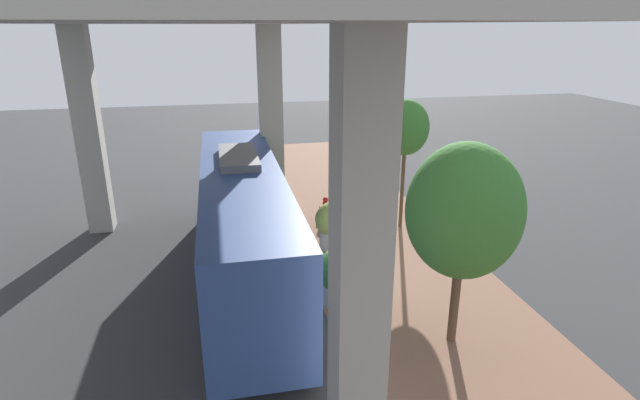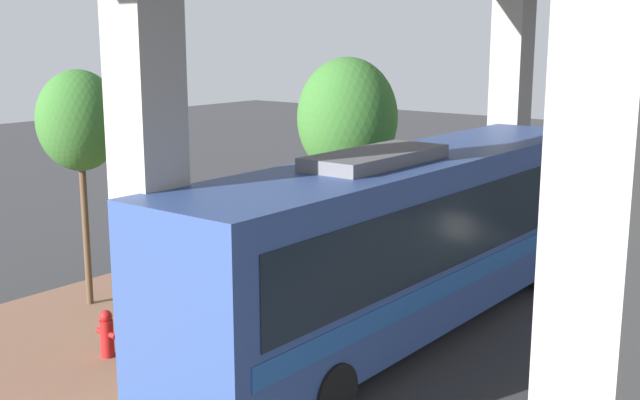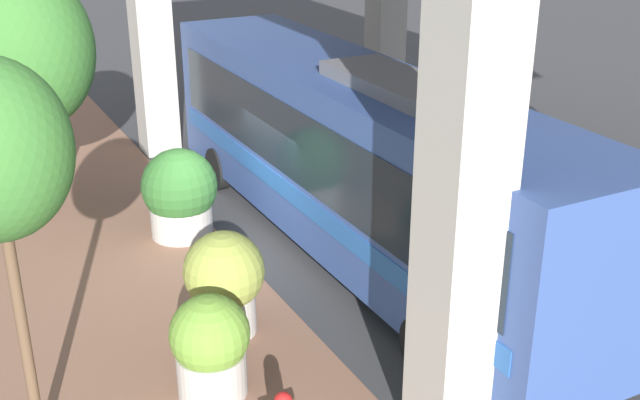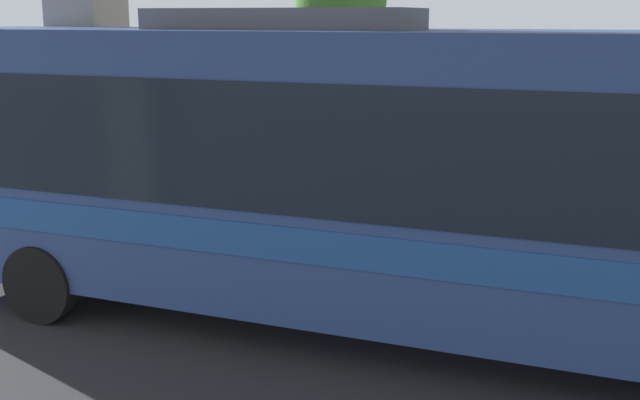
# 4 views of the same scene
# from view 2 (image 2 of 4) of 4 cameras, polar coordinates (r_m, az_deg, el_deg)

# --- Properties ---
(ground_plane) EXTENTS (80.00, 80.00, 0.00)m
(ground_plane) POSITION_cam_2_polar(r_m,az_deg,el_deg) (18.71, 2.88, -6.83)
(ground_plane) COLOR #38383A
(ground_plane) RESTS_ON ground
(sidewalk_strip) EXTENTS (6.00, 40.00, 0.02)m
(sidewalk_strip) POSITION_cam_2_polar(r_m,az_deg,el_deg) (20.49, -4.02, -5.15)
(sidewalk_strip) COLOR #845B47
(sidewalk_strip) RESTS_ON ground
(bus) EXTENTS (2.59, 12.64, 3.86)m
(bus) POSITION_cam_2_polar(r_m,az_deg,el_deg) (16.05, 6.45, -2.28)
(bus) COLOR #334C8C
(bus) RESTS_ON ground
(fire_hydrant) EXTENTS (0.53, 0.25, 0.93)m
(fire_hydrant) POSITION_cam_2_polar(r_m,az_deg,el_deg) (15.66, -14.92, -9.17)
(fire_hydrant) COLOR #B21919
(fire_hydrant) RESTS_ON ground
(planter_front) EXTENTS (1.31, 1.31, 1.78)m
(planter_front) POSITION_cam_2_polar(r_m,az_deg,el_deg) (17.14, -5.91, -5.34)
(planter_front) COLOR #ADA89E
(planter_front) RESTS_ON ground
(planter_middle) EXTENTS (1.54, 1.54, 1.86)m
(planter_middle) POSITION_cam_2_polar(r_m,az_deg,el_deg) (19.71, 3.18, -3.08)
(planter_middle) COLOR #ADA89E
(planter_middle) RESTS_ON ground
(planter_back) EXTENTS (1.15, 1.15, 1.59)m
(planter_back) POSITION_cam_2_polar(r_m,az_deg,el_deg) (16.78, -11.35, -6.38)
(planter_back) COLOR #ADA89E
(planter_back) RESTS_ON ground
(street_tree_near) EXTENTS (1.81, 1.81, 5.22)m
(street_tree_near) POSITION_cam_2_polar(r_m,az_deg,el_deg) (18.00, -16.75, 5.36)
(street_tree_near) COLOR brown
(street_tree_near) RESTS_ON ground
(street_tree_far) EXTENTS (2.81, 2.81, 5.34)m
(street_tree_far) POSITION_cam_2_polar(r_m,az_deg,el_deg) (22.46, 1.96, 5.82)
(street_tree_far) COLOR brown
(street_tree_far) RESTS_ON ground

